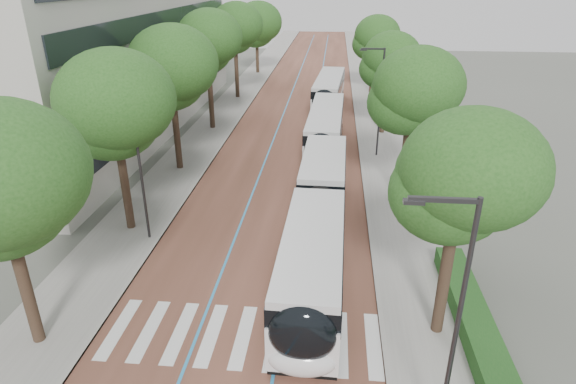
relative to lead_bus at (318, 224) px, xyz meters
name	(u,v)px	position (x,y,z in m)	size (l,w,h in m)	color
ground	(233,355)	(-2.80, -7.44, -1.63)	(160.00, 160.00, 0.00)	#51544C
road	(304,99)	(-2.80, 32.56, -1.62)	(11.00, 140.00, 0.02)	brown
sidewalk_left	(238,97)	(-10.30, 32.56, -1.57)	(4.00, 140.00, 0.12)	gray
sidewalk_right	(371,100)	(4.70, 32.56, -1.57)	(4.00, 140.00, 0.12)	gray
kerb_left	(254,98)	(-8.40, 32.56, -1.57)	(0.20, 140.00, 0.14)	gray
kerb_right	(354,100)	(2.80, 32.56, -1.57)	(0.20, 140.00, 0.14)	gray
zebra_crossing	(243,336)	(-2.60, -6.44, -1.60)	(10.55, 3.60, 0.01)	silver
lane_line_left	(289,99)	(-4.40, 32.56, -1.60)	(0.12, 126.00, 0.01)	#2786C6
lane_line_right	(318,99)	(-1.20, 32.56, -1.60)	(0.12, 126.00, 0.01)	#2786C6
office_building	(73,47)	(-22.27, 20.56, 5.37)	(18.11, 40.00, 14.00)	#B7B3AA
hedge	(489,361)	(6.30, -7.44, -1.11)	(1.20, 14.00, 0.80)	#184417
streetlight_near	(453,312)	(3.82, -10.44, 3.19)	(1.82, 0.20, 8.00)	#28282A
streetlight_far	(379,94)	(3.82, 14.56, 3.19)	(1.82, 0.20, 8.00)	#28282A
lamp_post_left	(140,167)	(-8.90, 0.56, 2.49)	(0.14, 0.14, 8.00)	#28282A
trees_left	(204,54)	(-10.30, 19.22, 5.14)	(6.45, 61.06, 9.76)	black
trees_right	(395,73)	(4.90, 15.19, 4.62)	(5.12, 46.98, 8.78)	black
lead_bus	(318,224)	(0.00, 0.00, 0.00)	(2.95, 18.45, 3.20)	black
bus_queued_0	(325,131)	(0.00, 15.50, 0.00)	(2.92, 12.47, 3.20)	silver
bus_queued_1	(329,93)	(0.04, 28.85, 0.00)	(3.31, 12.53, 3.20)	silver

